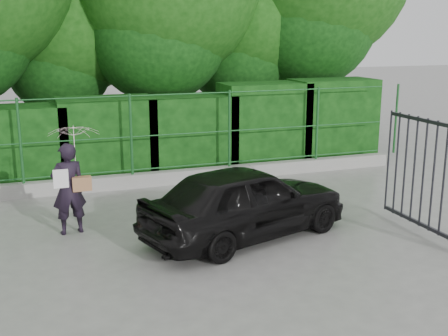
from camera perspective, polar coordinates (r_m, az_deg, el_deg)
name	(u,v)px	position (r m, az deg, el deg)	size (l,w,h in m)	color
ground	(162,267)	(8.53, -6.33, -9.95)	(80.00, 80.00, 0.00)	gray
kerb	(115,182)	(12.68, -11.01, -1.44)	(14.00, 0.25, 0.30)	#9E9E99
fence	(123,135)	(12.48, -10.23, 3.30)	(14.13, 0.06, 1.80)	#1A5222
hedge	(107,136)	(13.45, -11.84, 3.25)	(14.20, 1.20, 2.27)	black
woman	(73,163)	(9.87, -15.14, 0.45)	(0.90, 0.88, 1.88)	black
car	(246,201)	(9.47, 2.22, -3.38)	(1.49, 3.70, 1.26)	black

